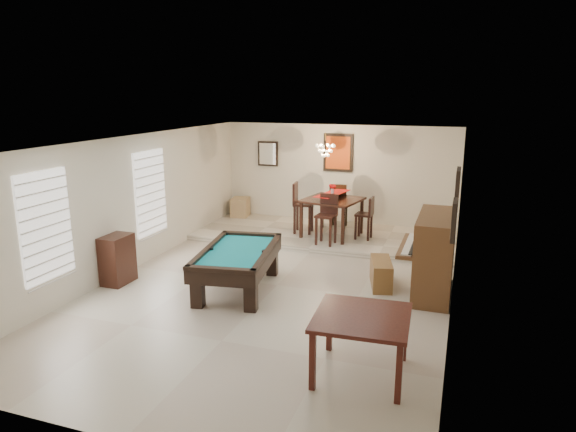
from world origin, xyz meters
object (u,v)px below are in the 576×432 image
Objects in this scene: piano_bench at (381,273)px; chandelier at (325,146)px; dining_chair_east at (364,218)px; corner_bench at (240,207)px; apothecary_chest at (117,259)px; flower_vase at (332,189)px; dining_chair_north at (339,205)px; pool_table at (238,270)px; dining_chair_south at (326,220)px; dining_chair_west at (304,208)px; dining_table at (332,215)px; upright_piano at (425,254)px; square_table at (361,345)px.

chandelier is (-1.77, 2.63, 1.96)m from piano_bench.
corner_bench is at bearing -103.37° from dining_chair_east.
apothecary_chest is 3.88× the size of flower_vase.
pool_table is at bearing 75.19° from dining_chair_north.
dining_chair_south is (0.05, -0.71, -0.56)m from flower_vase.
dining_chair_west reaches higher than dining_chair_south.
dining_table is at bearing 98.99° from dining_chair_south.
dining_chair_south is at bearing -141.75° from dining_chair_west.
chandelier reaches higher than upright_piano.
upright_piano reaches higher than flower_vase.
dining_chair_north reaches higher than corner_bench.
flower_vase reaches higher than square_table.
upright_piano is at bearing 80.53° from square_table.
upright_piano is at bearing -1.45° from piano_bench.
dining_chair_south is 1.75m from chandelier.
upright_piano is 3.96m from dining_chair_west.
upright_piano reaches higher than pool_table.
dining_chair_south is 0.92× the size of dining_chair_west.
dining_table is (-1.80, 5.56, 0.23)m from square_table.
piano_bench is at bearing 21.06° from dining_chair_east.
chandelier reaches higher than square_table.
flower_vase is 0.91m from dining_chair_south.
upright_piano is at bearing -47.89° from dining_table.
apothecary_chest is at bearing -128.25° from dining_chair_south.
dining_table is at bearing -87.51° from dining_chair_east.
chandelier is at bearing 124.03° from piano_bench.
chandelier is (2.78, 4.03, 1.75)m from apothecary_chest.
square_table is 6.13m from dining_chair_west.
square_table is 4.93× the size of flower_vase.
pool_table is 1.77× the size of dining_chair_west.
dining_chair_east is at bearing -0.74° from flower_vase.
flower_vase is 0.87m from dining_chair_west.
dining_chair_west is at bearing -171.89° from chandelier.
dining_table is at bearing -20.53° from corner_bench.
dining_chair_east reaches higher than corner_bench.
apothecary_chest is 0.74× the size of dining_table.
square_table is 5.06m from apothecary_chest.
piano_bench is at bearing 17.10° from apothecary_chest.
apothecary_chest is 5.42m from dining_chair_east.
dining_chair_east is at bearing 129.99° from dining_chair_north.
flower_vase is at bearing 0.00° from dining_table.
upright_piano is 5.48m from apothecary_chest.
dining_chair_south is (3.04, 3.22, 0.22)m from apothecary_chest.
chandelier reaches higher than flower_vase.
dining_chair_south is 0.99m from dining_chair_east.
upright_piano reaches higher than apothecary_chest.
dining_chair_north is 2.02× the size of corner_bench.
piano_bench is (-0.74, 0.02, -0.45)m from upright_piano.
dining_table is 3.01m from corner_bench.
dining_chair_north reaches higher than dining_table.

